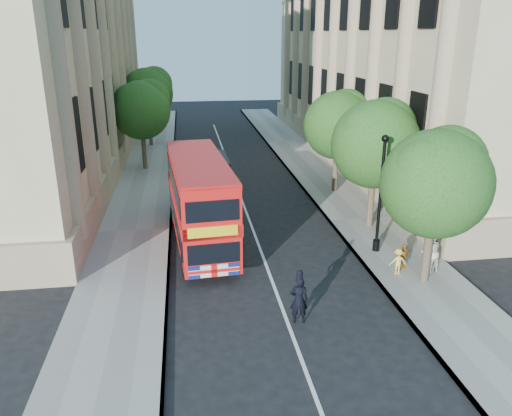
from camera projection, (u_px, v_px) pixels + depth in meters
name	position (u px, v px, depth m)	size (l,w,h in m)	color
ground	(294.00, 340.00, 15.80)	(120.00, 120.00, 0.00)	black
pavement_right	(361.00, 219.00, 25.90)	(3.50, 80.00, 0.12)	gray
pavement_left	(135.00, 231.00, 24.34)	(3.50, 80.00, 0.12)	gray
building_right	(409.00, 36.00, 37.11)	(12.00, 38.00, 18.00)	tan
building_left	(19.00, 36.00, 33.37)	(12.00, 38.00, 18.00)	tan
tree_right_near	(437.00, 178.00, 18.02)	(4.00, 4.00, 6.08)	#473828
tree_right_mid	(376.00, 140.00, 23.56)	(4.20, 4.20, 6.37)	#473828
tree_right_far	(338.00, 121.00, 29.20)	(4.00, 4.00, 6.15)	#473828
tree_left_far	(141.00, 107.00, 34.10)	(4.00, 4.00, 6.30)	#473828
tree_left_back	(148.00, 90.00, 41.49)	(4.20, 4.20, 6.65)	#473828
lamp_post	(380.00, 199.00, 21.25)	(0.32, 0.32, 5.16)	black
double_decker_bus	(200.00, 199.00, 22.32)	(2.91, 8.65, 3.92)	red
box_van	(210.00, 188.00, 26.54)	(2.20, 5.15, 2.92)	black
police_constable	(299.00, 300.00, 16.50)	(0.61, 0.40, 1.68)	black
woman_pedestrian	(430.00, 252.00, 19.68)	(0.88, 0.69, 1.81)	beige
child_a	(403.00, 256.00, 20.14)	(0.65, 0.27, 1.10)	#BF7621
child_b	(398.00, 261.00, 19.75)	(0.69, 0.40, 1.07)	#E4C14D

